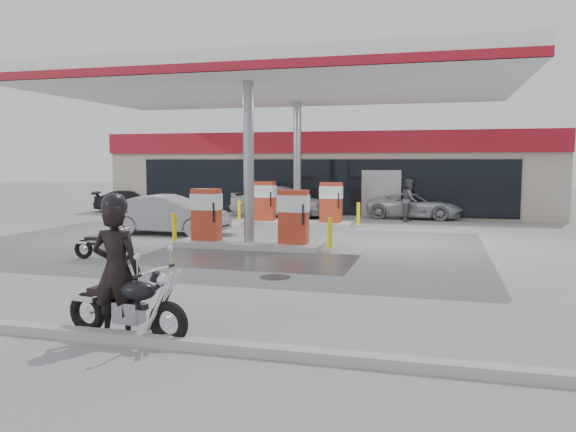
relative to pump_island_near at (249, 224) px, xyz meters
name	(u,v)px	position (x,y,z in m)	size (l,w,h in m)	color
ground	(225,259)	(0.00, -2.00, -0.71)	(90.00, 90.00, 0.00)	gray
wet_patch	(243,259)	(0.50, -2.00, -0.71)	(6.00, 3.00, 0.00)	#4C4C4F
drain_cover	(275,277)	(2.00, -4.00, -0.71)	(0.70, 0.70, 0.01)	#38383A
kerb	(56,332)	(0.00, -9.00, -0.64)	(28.00, 0.25, 0.15)	gray
store_building	(333,172)	(0.01, 13.94, 1.30)	(22.00, 8.22, 4.00)	#B0A793
canopy	(276,85)	(0.00, 3.00, 4.56)	(16.00, 10.02, 5.51)	silver
pump_island_near	(249,224)	(0.00, 0.00, 0.00)	(5.14, 1.30, 1.78)	#9E9E99
pump_island_far	(297,208)	(0.00, 6.00, 0.00)	(5.14, 1.30, 1.78)	#9E9E99
main_motorcycle	(128,307)	(1.13, -8.80, -0.23)	(2.12, 0.81, 1.09)	black
biker_main	(116,270)	(0.94, -8.78, 0.31)	(0.75, 0.49, 2.04)	black
parked_motorcycle	(105,245)	(-3.06, -2.99, -0.32)	(1.73, 0.66, 0.89)	black
sedan_white	(279,200)	(-1.67, 9.20, 0.07)	(1.85, 4.61, 1.57)	#BBBABC
attendant	(410,200)	(4.34, 8.80, 0.23)	(0.91, 0.71, 1.87)	#535357
hatchback_silver	(169,215)	(-3.80, 2.20, -0.01)	(1.49, 4.28, 1.41)	gray
parked_car_left	(130,201)	(-10.00, 10.00, -0.17)	(1.51, 3.70, 1.07)	black
parked_car_right	(414,206)	(4.50, 10.14, -0.12)	(1.96, 4.26, 1.18)	#B1B4B9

